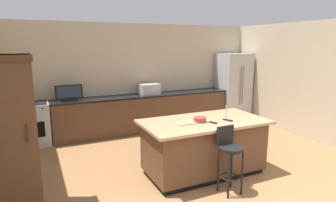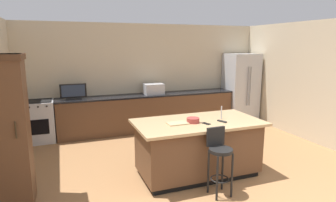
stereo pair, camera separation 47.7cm
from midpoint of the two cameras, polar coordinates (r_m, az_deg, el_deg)
wall_back at (r=7.56m, az=-7.17°, el=4.82°), size 6.76×0.12×2.68m
wall_right at (r=7.22m, az=24.81°, el=3.57°), size 0.12×5.51×2.68m
counter_back at (r=7.35m, az=-6.34°, el=-2.31°), size 4.50×0.62×0.93m
kitchen_island at (r=4.91m, az=4.32°, el=-9.03°), size 2.09×1.11×0.93m
refrigerator at (r=8.44m, az=11.21°, el=2.72°), size 0.85×0.75×1.91m
range_oven at (r=6.99m, az=-27.39°, el=-4.18°), size 0.78×0.63×0.95m
cabinet_tower at (r=4.23m, az=-31.45°, el=-5.61°), size 0.63×0.58×2.05m
microwave at (r=7.27m, az=-5.57°, el=2.35°), size 0.48×0.36×0.26m
tv_monitor at (r=6.82m, az=-20.94°, el=1.35°), size 0.58×0.16×0.36m
sink_faucet_back at (r=7.31m, az=-7.20°, el=2.26°), size 0.02×0.02×0.24m
sink_faucet_island at (r=4.97m, az=8.77°, el=-2.09°), size 0.02×0.02×0.22m
bar_stool_center at (r=4.32m, az=8.96°, el=-10.34°), size 0.34×0.34×0.99m
fruit_bowl at (r=4.67m, az=3.44°, el=-3.74°), size 0.20×0.20×0.08m
cell_phone at (r=4.65m, az=6.02°, el=-4.32°), size 0.12×0.16×0.01m
tv_remote at (r=4.81m, az=9.01°, el=-3.79°), size 0.10×0.17×0.02m
cutting_board at (r=4.58m, az=0.43°, el=-4.41°), size 0.33×0.22×0.02m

